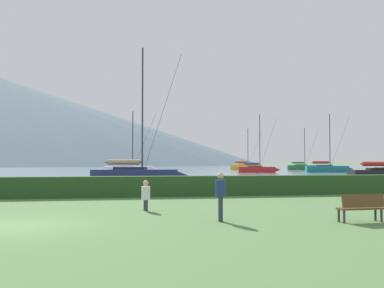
{
  "coord_description": "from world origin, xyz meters",
  "views": [
    {
      "loc": [
        3.17,
        -14.94,
        2.04
      ],
      "look_at": [
        15.78,
        56.32,
        4.78
      ],
      "focal_mm": 42.02,
      "sensor_mm": 36.0,
      "label": 1
    }
  ],
  "objects_px": {
    "sailboat_slip_0": "(327,168)",
    "sailboat_slip_7": "(303,167)",
    "sailboat_slip_9": "(136,174)",
    "person_seated_viewer": "(146,194)",
    "sailboat_slip_6": "(246,167)",
    "sailboat_slip_2": "(257,169)",
    "person_standing_walker": "(221,193)",
    "sailboat_slip_3": "(129,169)",
    "park_bench_near_path": "(361,206)"
  },
  "relations": [
    {
      "from": "sailboat_slip_0",
      "to": "sailboat_slip_7",
      "type": "distance_m",
      "value": 22.51
    },
    {
      "from": "sailboat_slip_9",
      "to": "person_seated_viewer",
      "type": "bearing_deg",
      "value": -79.98
    },
    {
      "from": "sailboat_slip_6",
      "to": "person_seated_viewer",
      "type": "bearing_deg",
      "value": -94.57
    },
    {
      "from": "sailboat_slip_0",
      "to": "sailboat_slip_2",
      "type": "height_order",
      "value": "sailboat_slip_0"
    },
    {
      "from": "sailboat_slip_9",
      "to": "person_standing_walker",
      "type": "height_order",
      "value": "sailboat_slip_9"
    },
    {
      "from": "sailboat_slip_3",
      "to": "person_standing_walker",
      "type": "xyz_separation_m",
      "value": [
        1.0,
        -57.29,
        0.24
      ]
    },
    {
      "from": "sailboat_slip_0",
      "to": "sailboat_slip_9",
      "type": "relative_size",
      "value": 0.82
    },
    {
      "from": "person_seated_viewer",
      "to": "sailboat_slip_2",
      "type": "bearing_deg",
      "value": 59.43
    },
    {
      "from": "sailboat_slip_2",
      "to": "park_bench_near_path",
      "type": "height_order",
      "value": "sailboat_slip_2"
    },
    {
      "from": "sailboat_slip_7",
      "to": "park_bench_near_path",
      "type": "height_order",
      "value": "sailboat_slip_7"
    },
    {
      "from": "sailboat_slip_2",
      "to": "person_standing_walker",
      "type": "bearing_deg",
      "value": -92.33
    },
    {
      "from": "sailboat_slip_0",
      "to": "sailboat_slip_6",
      "type": "distance_m",
      "value": 27.93
    },
    {
      "from": "sailboat_slip_6",
      "to": "sailboat_slip_7",
      "type": "bearing_deg",
      "value": -7.68
    },
    {
      "from": "sailboat_slip_3",
      "to": "sailboat_slip_9",
      "type": "height_order",
      "value": "sailboat_slip_9"
    },
    {
      "from": "sailboat_slip_6",
      "to": "sailboat_slip_9",
      "type": "height_order",
      "value": "sailboat_slip_9"
    },
    {
      "from": "sailboat_slip_0",
      "to": "sailboat_slip_3",
      "type": "xyz_separation_m",
      "value": [
        -35.76,
        -3.83,
        0.03
      ]
    },
    {
      "from": "sailboat_slip_7",
      "to": "sailboat_slip_2",
      "type": "bearing_deg",
      "value": -114.05
    },
    {
      "from": "sailboat_slip_0",
      "to": "person_seated_viewer",
      "type": "xyz_separation_m",
      "value": [
        -37.02,
        -57.39,
        -0.02
      ]
    },
    {
      "from": "sailboat_slip_0",
      "to": "park_bench_near_path",
      "type": "distance_m",
      "value": 69.07
    },
    {
      "from": "sailboat_slip_0",
      "to": "person_seated_viewer",
      "type": "relative_size",
      "value": 8.45
    },
    {
      "from": "sailboat_slip_3",
      "to": "person_standing_walker",
      "type": "height_order",
      "value": "sailboat_slip_3"
    },
    {
      "from": "sailboat_slip_6",
      "to": "person_standing_walker",
      "type": "bearing_deg",
      "value": -92.48
    },
    {
      "from": "sailboat_slip_2",
      "to": "sailboat_slip_7",
      "type": "bearing_deg",
      "value": 66.82
    },
    {
      "from": "sailboat_slip_0",
      "to": "sailboat_slip_9",
      "type": "height_order",
      "value": "sailboat_slip_9"
    },
    {
      "from": "sailboat_slip_6",
      "to": "person_seated_viewer",
      "type": "relative_size",
      "value": 7.84
    },
    {
      "from": "sailboat_slip_2",
      "to": "person_seated_viewer",
      "type": "relative_size",
      "value": 8.3
    },
    {
      "from": "sailboat_slip_9",
      "to": "person_seated_viewer",
      "type": "distance_m",
      "value": 24.46
    },
    {
      "from": "sailboat_slip_3",
      "to": "sailboat_slip_9",
      "type": "relative_size",
      "value": 0.77
    },
    {
      "from": "sailboat_slip_7",
      "to": "person_standing_walker",
      "type": "height_order",
      "value": "sailboat_slip_7"
    },
    {
      "from": "sailboat_slip_0",
      "to": "sailboat_slip_6",
      "type": "bearing_deg",
      "value": 121.01
    },
    {
      "from": "sailboat_slip_2",
      "to": "sailboat_slip_7",
      "type": "distance_m",
      "value": 27.85
    },
    {
      "from": "sailboat_slip_2",
      "to": "sailboat_slip_3",
      "type": "height_order",
      "value": "sailboat_slip_2"
    },
    {
      "from": "sailboat_slip_7",
      "to": "sailboat_slip_9",
      "type": "bearing_deg",
      "value": -110.65
    },
    {
      "from": "sailboat_slip_3",
      "to": "park_bench_near_path",
      "type": "distance_m",
      "value": 58.56
    },
    {
      "from": "sailboat_slip_6",
      "to": "park_bench_near_path",
      "type": "distance_m",
      "value": 92.06
    },
    {
      "from": "sailboat_slip_7",
      "to": "park_bench_near_path",
      "type": "xyz_separation_m",
      "value": [
        -35.2,
        -84.07,
        -0.13
      ]
    },
    {
      "from": "sailboat_slip_3",
      "to": "park_bench_near_path",
      "type": "relative_size",
      "value": 6.36
    },
    {
      "from": "sailboat_slip_7",
      "to": "person_standing_walker",
      "type": "distance_m",
      "value": 92.09
    },
    {
      "from": "sailboat_slip_9",
      "to": "park_bench_near_path",
      "type": "xyz_separation_m",
      "value": [
        5.95,
        -29.18,
        -0.25
      ]
    },
    {
      "from": "sailboat_slip_7",
      "to": "person_seated_viewer",
      "type": "distance_m",
      "value": 89.78
    },
    {
      "from": "park_bench_near_path",
      "to": "sailboat_slip_9",
      "type": "bearing_deg",
      "value": 98.98
    },
    {
      "from": "sailboat_slip_3",
      "to": "sailboat_slip_7",
      "type": "relative_size",
      "value": 1.02
    },
    {
      "from": "park_bench_near_path",
      "to": "person_seated_viewer",
      "type": "distance_m",
      "value": 8.32
    },
    {
      "from": "person_seated_viewer",
      "to": "person_standing_walker",
      "type": "relative_size",
      "value": 0.76
    },
    {
      "from": "sailboat_slip_3",
      "to": "person_seated_viewer",
      "type": "xyz_separation_m",
      "value": [
        -1.25,
        -53.56,
        -0.05
      ]
    },
    {
      "from": "sailboat_slip_9",
      "to": "person_seated_viewer",
      "type": "relative_size",
      "value": 10.33
    },
    {
      "from": "person_seated_viewer",
      "to": "person_standing_walker",
      "type": "bearing_deg",
      "value": -66.95
    },
    {
      "from": "sailboat_slip_3",
      "to": "person_seated_viewer",
      "type": "bearing_deg",
      "value": -80.48
    },
    {
      "from": "sailboat_slip_2",
      "to": "person_standing_walker",
      "type": "height_order",
      "value": "sailboat_slip_2"
    },
    {
      "from": "sailboat_slip_2",
      "to": "sailboat_slip_7",
      "type": "xyz_separation_m",
      "value": [
        18.0,
        21.25,
        0.03
      ]
    }
  ]
}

